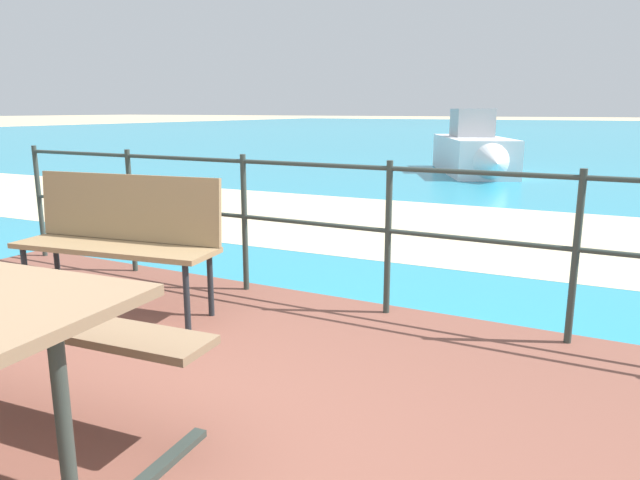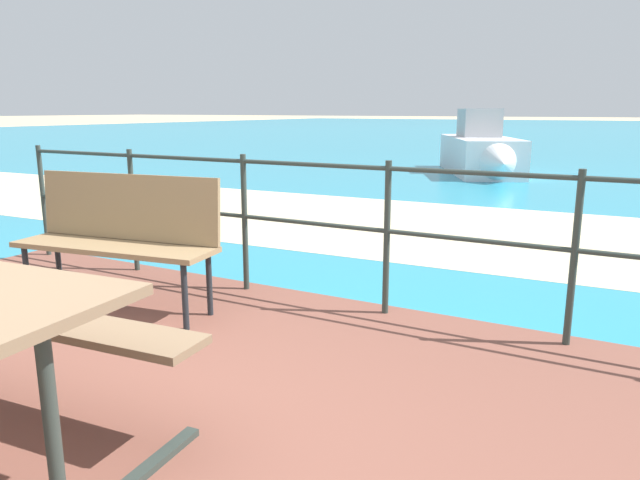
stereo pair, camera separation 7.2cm
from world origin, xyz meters
name	(u,v)px [view 2 (the right image)]	position (x,y,z in m)	size (l,w,h in m)	color
sea_water	(604,133)	(0.00, 40.00, 0.01)	(90.00, 90.00, 0.01)	teal
beach_strip	(443,228)	(0.00, 5.80, 0.01)	(54.00, 3.74, 0.01)	beige
park_bench	(121,230)	(-1.10, 1.68, 0.63)	(1.51, 0.62, 0.95)	#8C704C
railing_fence	(311,213)	(0.00, 2.45, 0.72)	(5.94, 0.04, 1.06)	#2D3833
boat_near	(481,151)	(-1.14, 12.41, 0.51)	(2.64, 4.01, 1.45)	silver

